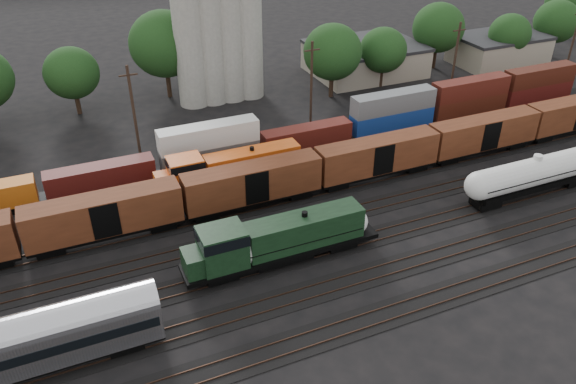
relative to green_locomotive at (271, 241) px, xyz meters
name	(u,v)px	position (x,y,z in m)	size (l,w,h in m)	color
ground	(297,225)	(4.86, 5.00, -2.85)	(600.00, 600.00, 0.00)	black
tracks	(297,225)	(4.86, 5.00, -2.80)	(180.00, 33.20, 0.20)	black
green_locomotive	(271,241)	(0.00, 0.00, 0.00)	(19.01, 3.35, 5.03)	black
tank_car_a	(295,238)	(2.33, 0.00, -0.43)	(15.37, 2.75, 4.03)	silver
tank_car_b	(534,173)	(31.36, 0.00, 0.00)	(18.34, 3.28, 4.81)	silver
orange_locomotive	(226,169)	(0.55, 15.00, -0.21)	(18.51, 3.09, 4.63)	black
boxcar_string	(317,169)	(9.57, 10.00, 0.27)	(153.60, 2.90, 4.20)	black
container_wall	(240,147)	(3.99, 20.00, -0.46)	(160.00, 2.60, 5.80)	black
grain_silo	(217,27)	(8.14, 41.00, 8.41)	(13.40, 5.00, 29.00)	#9E9B91
industrial_sheds	(243,83)	(11.49, 40.25, -0.29)	(119.38, 17.26, 5.10)	#9E937F
tree_band	(183,61)	(2.70, 41.08, 4.12)	(163.98, 21.68, 13.42)	black
utility_poles	(228,96)	(4.86, 27.00, 3.36)	(122.20, 0.36, 12.00)	black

